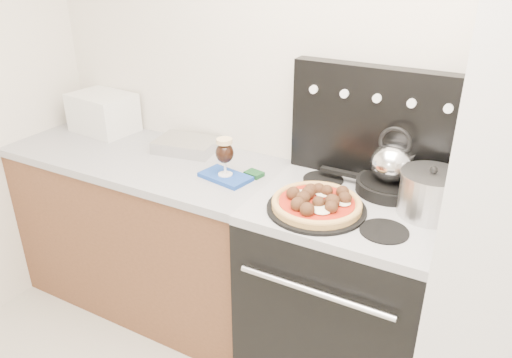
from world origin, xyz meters
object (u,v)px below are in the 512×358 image
Objects in this scene: beer_glass at (225,157)px; skillet at (389,186)px; stove_body at (342,298)px; oven_mitt at (225,177)px; pizza at (317,202)px; tea_kettle at (393,159)px; base_cabinet at (152,233)px; toaster_oven at (103,113)px; stock_pot at (430,195)px; pizza_pan at (316,209)px.

skillet is at bearing 15.51° from beer_glass.
beer_glass is at bearing -164.49° from skillet.
oven_mitt reaches higher than stove_body.
tea_kettle is at bearing 55.19° from pizza.
base_cabinet is 0.78m from beer_glass.
beer_glass reaches higher than oven_mitt.
beer_glass is (0.94, -0.21, 0.00)m from toaster_oven.
skillet is (0.11, 0.18, 0.51)m from stove_body.
tea_kettle reaches higher than stock_pot.
beer_glass is 0.78× the size of stock_pot.
beer_glass is 0.89× the size of tea_kettle.
stock_pot is at bearing 4.78° from oven_mitt.
stove_body is 0.51m from pizza_pan.
pizza is 1.26× the size of skillet.
pizza reaches higher than stove_body.
beer_glass reaches higher than skillet.
skillet reaches higher than oven_mitt.
tea_kettle is (1.63, -0.01, 0.06)m from toaster_oven.
base_cabinet is at bearing 171.83° from pizza.
oven_mitt is at bearing -160.56° from tea_kettle.
stove_body is at bearing 49.69° from pizza.
tea_kettle reaches higher than skillet.
toaster_oven is 1.47× the size of oven_mitt.
tea_kettle is (0.00, 0.00, 0.13)m from skillet.
beer_glass is 0.51m from pizza_pan.
base_cabinet is 6.27× the size of oven_mitt.
pizza is 1.54× the size of stock_pot.
stock_pot is (0.39, 0.18, 0.08)m from pizza_pan.
oven_mitt is 1.01× the size of stock_pot.
stove_body is at bearing -120.68° from skillet.
pizza_pan is at bearing 180.00° from pizza.
pizza is 0.43m from stock_pot.
beer_glass is at bearing 167.97° from pizza.
pizza_pan is 0.43m from stock_pot.
pizza is 1.76× the size of tea_kettle.
oven_mitt is at bearing 167.97° from pizza.
toaster_oven is 0.96× the size of pizza.
stove_body reaches higher than base_cabinet.
pizza is at bearing -8.17° from base_cabinet.
pizza is (1.00, -0.14, 0.53)m from base_cabinet.
toaster_oven is at bearing 167.66° from pizza_pan.
skillet is at bearing 0.00° from tea_kettle.
oven_mitt is at bearing 0.00° from beer_glass.
tea_kettle is at bearing 5.33° from toaster_oven.
stove_body is at bearing 1.42° from oven_mitt.
skillet is (0.21, 0.30, 0.02)m from pizza_pan.
skillet is 0.13m from tea_kettle.
base_cabinet is 1.65× the size of stove_body.
oven_mitt is 0.74m from tea_kettle.
base_cabinet is 1.11m from stove_body.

